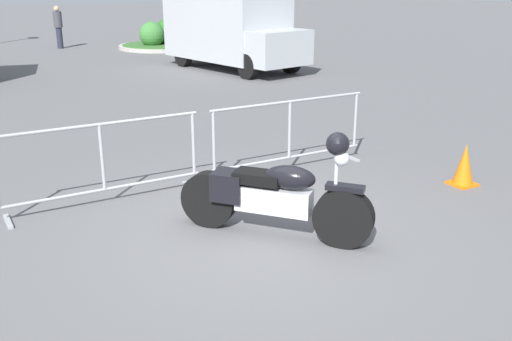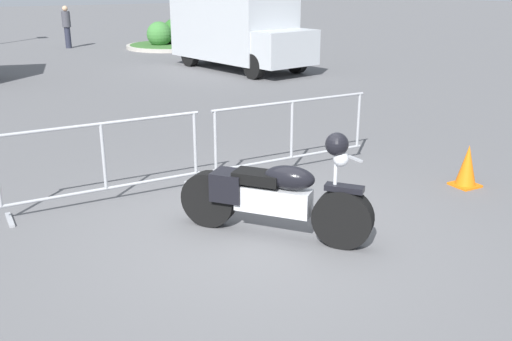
{
  "view_description": "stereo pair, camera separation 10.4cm",
  "coord_description": "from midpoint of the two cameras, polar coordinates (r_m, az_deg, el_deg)",
  "views": [
    {
      "loc": [
        -2.88,
        -5.02,
        2.75
      ],
      "look_at": [
        0.17,
        0.39,
        0.65
      ],
      "focal_mm": 40.0,
      "sensor_mm": 36.0,
      "label": 1
    },
    {
      "loc": [
        -2.79,
        -5.07,
        2.75
      ],
      "look_at": [
        0.17,
        0.39,
        0.65
      ],
      "focal_mm": 40.0,
      "sensor_mm": 36.0,
      "label": 2
    }
  ],
  "objects": [
    {
      "name": "delivery_van",
      "position": [
        18.38,
        -2.73,
        13.96
      ],
      "size": [
        2.9,
        5.29,
        2.31
      ],
      "rotation": [
        0.0,
        0.0,
        -1.37
      ],
      "color": "#B2B7BC",
      "rests_on": "ground"
    },
    {
      "name": "motorcycle",
      "position": [
        6.29,
        1.32,
        -2.49
      ],
      "size": [
        1.58,
        1.81,
        1.26
      ],
      "rotation": [
        0.0,
        0.0,
        -0.87
      ],
      "color": "black",
      "rests_on": "ground"
    },
    {
      "name": "planter_island",
      "position": [
        24.49,
        -9.49,
        12.84
      ],
      "size": [
        3.63,
        3.63,
        1.18
      ],
      "color": "#ADA89E",
      "rests_on": "ground"
    },
    {
      "name": "crowd_barrier_far",
      "position": [
        8.46,
        3.02,
        3.65
      ],
      "size": [
        2.59,
        0.47,
        1.07
      ],
      "rotation": [
        0.0,
        0.0,
        0.01
      ],
      "color": "#9EA0A5",
      "rests_on": "ground"
    },
    {
      "name": "ground_plane",
      "position": [
        6.41,
        -0.12,
        -6.73
      ],
      "size": [
        120.0,
        120.0,
        0.0
      ],
      "primitive_type": "plane",
      "color": "#5B5B5E"
    },
    {
      "name": "pedestrian",
      "position": [
        25.28,
        -19.28,
        13.53
      ],
      "size": [
        0.43,
        0.43,
        1.69
      ],
      "rotation": [
        0.0,
        0.0,
        4.38
      ],
      "color": "#262838",
      "rests_on": "ground"
    },
    {
      "name": "crowd_barrier_near",
      "position": [
        7.4,
        -15.49,
        0.77
      ],
      "size": [
        2.59,
        0.47,
        1.07
      ],
      "rotation": [
        0.0,
        0.0,
        0.01
      ],
      "color": "#9EA0A5",
      "rests_on": "ground"
    },
    {
      "name": "traffic_cone",
      "position": [
        8.4,
        19.78,
        0.5
      ],
      "size": [
        0.34,
        0.34,
        0.59
      ],
      "color": "orange",
      "rests_on": "ground"
    }
  ]
}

